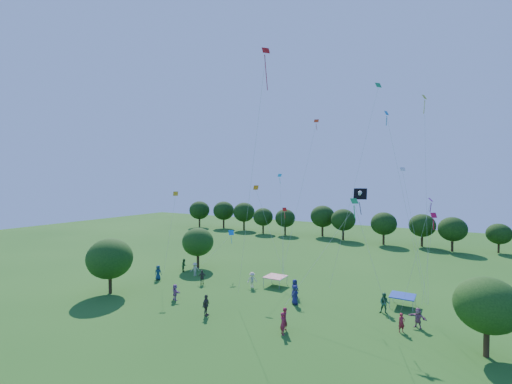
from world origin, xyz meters
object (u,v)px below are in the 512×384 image
(near_tree_west, at_px, (110,259))
(red_high_kite, at_px, (260,103))
(near_tree_north, at_px, (198,242))
(tent_blue, at_px, (403,296))
(tent_red_stripe, at_px, (275,277))
(near_tree_east, at_px, (487,305))
(pirate_kite, at_px, (359,196))

(near_tree_west, bearing_deg, red_high_kite, 11.61)
(near_tree_west, height_order, near_tree_north, near_tree_west)
(near_tree_north, xyz_separation_m, tent_blue, (26.34, -1.38, -2.55))
(tent_red_stripe, bearing_deg, near_tree_north, 172.17)
(near_tree_east, distance_m, red_high_kite, 23.10)
(near_tree_west, relative_size, near_tree_east, 1.07)
(near_tree_east, height_order, red_high_kite, red_high_kite)
(near_tree_north, xyz_separation_m, red_high_kite, (15.39, -9.61, 15.41))
(tent_red_stripe, xyz_separation_m, tent_blue, (13.44, 0.39, 0.00))
(near_tree_north, bearing_deg, near_tree_east, -14.56)
(near_tree_west, distance_m, near_tree_north, 13.06)
(near_tree_west, xyz_separation_m, tent_red_stripe, (14.04, 11.24, -2.69))
(near_tree_west, bearing_deg, near_tree_north, 84.95)
(pirate_kite, xyz_separation_m, red_high_kite, (-7.55, -4.82, 8.32))
(pirate_kite, bearing_deg, near_tree_north, 168.21)
(tent_red_stripe, bearing_deg, pirate_kite, -16.71)
(tent_blue, bearing_deg, red_high_kite, -143.08)
(tent_red_stripe, bearing_deg, near_tree_west, -141.34)
(tent_red_stripe, height_order, red_high_kite, red_high_kite)
(tent_blue, bearing_deg, near_tree_east, -48.72)
(near_tree_west, height_order, near_tree_east, near_tree_west)
(tent_red_stripe, relative_size, pirate_kite, 0.22)
(near_tree_east, height_order, tent_blue, near_tree_east)
(near_tree_north, distance_m, pirate_kite, 24.49)
(near_tree_east, bearing_deg, near_tree_north, 165.44)
(near_tree_west, xyz_separation_m, tent_blue, (27.49, 11.62, -2.69))
(tent_blue, xyz_separation_m, red_high_kite, (-10.95, -8.23, 17.96))
(near_tree_west, distance_m, tent_red_stripe, 18.19)
(tent_red_stripe, relative_size, tent_blue, 1.00)
(near_tree_north, height_order, near_tree_east, near_tree_north)
(near_tree_north, relative_size, tent_red_stripe, 2.51)
(near_tree_east, distance_m, tent_red_stripe, 20.91)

